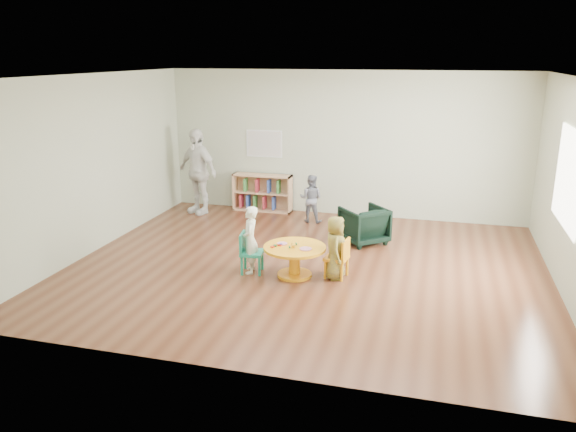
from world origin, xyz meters
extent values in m
plane|color=#532C1A|center=(0.00, 0.00, 0.00)|extent=(7.00, 7.00, 0.00)
cube|color=white|center=(0.00, 0.00, 2.75)|extent=(7.00, 6.00, 0.10)
cube|color=#ABB79D|center=(0.00, 3.00, 1.40)|extent=(7.00, 0.10, 2.80)
cube|color=#ABB79D|center=(0.00, -3.00, 1.40)|extent=(7.00, 0.10, 2.80)
cube|color=#ABB79D|center=(-3.50, 0.00, 1.40)|extent=(0.10, 6.00, 2.80)
cube|color=#ABB79D|center=(3.50, 0.00, 1.40)|extent=(0.10, 6.00, 2.80)
cube|color=white|center=(3.48, 0.30, 1.50)|extent=(0.02, 1.60, 1.30)
cylinder|color=#FBA515|center=(-0.09, -0.39, 0.20)|extent=(0.16, 0.16, 0.41)
cylinder|color=#FBA515|center=(-0.09, -0.39, 0.02)|extent=(0.50, 0.50, 0.04)
cylinder|color=#FBA515|center=(-0.09, -0.39, 0.43)|extent=(0.90, 0.90, 0.04)
cylinder|color=pink|center=(-0.29, -0.34, 0.46)|extent=(0.15, 0.15, 0.02)
cylinder|color=pink|center=(0.09, -0.47, 0.46)|extent=(0.17, 0.17, 0.02)
cylinder|color=#FBA515|center=(-0.11, -0.41, 0.47)|extent=(0.08, 0.13, 0.04)
cylinder|color=#116333|center=(-0.14, -0.49, 0.47)|extent=(0.04, 0.05, 0.02)
cylinder|color=#116333|center=(-0.08, -0.33, 0.47)|extent=(0.04, 0.05, 0.02)
cube|color=red|center=(-0.38, -0.52, 0.46)|extent=(0.05, 0.06, 0.02)
cube|color=orange|center=(-0.37, -0.41, 0.46)|extent=(0.05, 0.05, 0.02)
cube|color=#171FAF|center=(-0.30, -0.40, 0.46)|extent=(0.07, 0.07, 0.02)
cube|color=#116333|center=(-0.36, -0.46, 0.46)|extent=(0.05, 0.06, 0.02)
cube|color=red|center=(-0.30, -0.42, 0.46)|extent=(0.06, 0.05, 0.02)
cube|color=#1A9171|center=(-0.72, -0.42, 0.30)|extent=(0.37, 0.37, 0.04)
cube|color=#1A9171|center=(-0.86, -0.44, 0.46)|extent=(0.08, 0.32, 0.28)
cylinder|color=#1A9171|center=(-0.87, -0.31, 0.14)|extent=(0.04, 0.04, 0.28)
cylinder|color=#1A9171|center=(-0.83, -0.57, 0.14)|extent=(0.04, 0.04, 0.28)
cylinder|color=#1A9171|center=(-0.62, -0.28, 0.14)|extent=(0.04, 0.04, 0.28)
cylinder|color=#1A9171|center=(-0.58, -0.53, 0.14)|extent=(0.04, 0.04, 0.28)
cube|color=#FBA515|center=(0.50, -0.28, 0.29)|extent=(0.35, 0.35, 0.04)
cube|color=#FBA515|center=(0.63, -0.30, 0.44)|extent=(0.08, 0.31, 0.27)
cylinder|color=#FBA515|center=(0.60, -0.42, 0.13)|extent=(0.04, 0.04, 0.27)
cylinder|color=#FBA515|center=(0.64, -0.18, 0.13)|extent=(0.04, 0.04, 0.27)
cylinder|color=#FBA515|center=(0.36, -0.38, 0.13)|extent=(0.04, 0.04, 0.27)
cylinder|color=#FBA515|center=(0.39, -0.14, 0.13)|extent=(0.04, 0.04, 0.27)
cube|color=tan|center=(-2.19, 2.83, 0.38)|extent=(0.03, 0.30, 0.75)
cube|color=tan|center=(-1.01, 2.83, 0.38)|extent=(0.03, 0.30, 0.75)
cube|color=tan|center=(-1.60, 2.83, 0.01)|extent=(1.20, 0.30, 0.03)
cube|color=tan|center=(-1.60, 2.83, 0.73)|extent=(1.20, 0.30, 0.03)
cube|color=tan|center=(-1.60, 2.83, 0.38)|extent=(1.14, 0.28, 0.03)
cube|color=tan|center=(-1.60, 2.97, 0.38)|extent=(1.20, 0.02, 0.75)
cube|color=#C03344|center=(-2.05, 2.81, 0.18)|extent=(0.04, 0.18, 0.26)
cube|color=blue|center=(-1.90, 2.81, 0.18)|extent=(0.04, 0.18, 0.26)
cube|color=#469948|center=(-1.75, 2.81, 0.18)|extent=(0.04, 0.18, 0.26)
cube|color=#C03344|center=(-1.55, 2.81, 0.18)|extent=(0.04, 0.18, 0.26)
cube|color=blue|center=(-1.35, 2.81, 0.18)|extent=(0.04, 0.18, 0.26)
cube|color=#469948|center=(-1.95, 2.81, 0.53)|extent=(0.04, 0.18, 0.26)
cube|color=#C03344|center=(-1.70, 2.81, 0.53)|extent=(0.04, 0.18, 0.26)
cube|color=blue|center=(-1.45, 2.81, 0.53)|extent=(0.04, 0.18, 0.26)
cube|color=#469948|center=(-1.25, 2.81, 0.53)|extent=(0.04, 0.18, 0.26)
cube|color=white|center=(-1.60, 2.98, 1.35)|extent=(0.74, 0.01, 0.54)
cube|color=#FF4F35|center=(-1.60, 2.98, 1.35)|extent=(0.70, 0.00, 0.50)
imported|color=black|center=(0.67, 1.35, 0.31)|extent=(0.95, 0.95, 0.62)
imported|color=white|center=(-0.75, -0.42, 0.50)|extent=(0.32, 0.41, 0.99)
imported|color=#D1C917|center=(0.49, -0.33, 0.46)|extent=(0.38, 0.50, 0.92)
imported|color=#18213C|center=(-0.47, 2.31, 0.45)|extent=(0.46, 0.36, 0.91)
imported|color=white|center=(-2.79, 2.35, 0.85)|extent=(1.07, 0.79, 1.69)
camera|label=1|loc=(1.79, -7.71, 3.10)|focal=35.00mm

